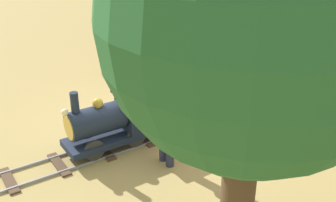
% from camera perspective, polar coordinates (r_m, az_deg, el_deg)
% --- Properties ---
extents(ground_plane, '(60.00, 60.00, 0.00)m').
position_cam_1_polar(ground_plane, '(6.88, 1.22, -3.84)').
color(ground_plane, '#A38C51').
extents(track, '(0.67, 6.40, 0.04)m').
position_cam_1_polar(track, '(6.88, 1.38, -3.66)').
color(track, gray).
rests_on(track, ground_plane).
extents(locomotive, '(0.63, 1.45, 1.04)m').
position_cam_1_polar(locomotive, '(6.11, -7.98, -2.75)').
color(locomotive, '#192338').
rests_on(locomotive, ground_plane).
extents(passenger_car, '(0.73, 2.70, 0.97)m').
position_cam_1_polar(passenger_car, '(7.21, 7.27, 1.09)').
color(passenger_car, '#3F3F3F').
rests_on(passenger_car, ground_plane).
extents(conductor_person, '(0.30, 0.30, 1.62)m').
position_cam_1_polar(conductor_person, '(5.45, -0.23, -0.50)').
color(conductor_person, '#282D47').
rests_on(conductor_person, ground_plane).
extents(park_bench, '(1.35, 0.65, 0.82)m').
position_cam_1_polar(park_bench, '(9.01, -4.83, 5.96)').
color(park_bench, olive).
rests_on(park_bench, ground_plane).
extents(oak_tree_near, '(2.38, 2.38, 3.80)m').
position_cam_1_polar(oak_tree_near, '(3.05, 12.28, 11.22)').
color(oak_tree_near, '#4C3823').
rests_on(oak_tree_near, ground_plane).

